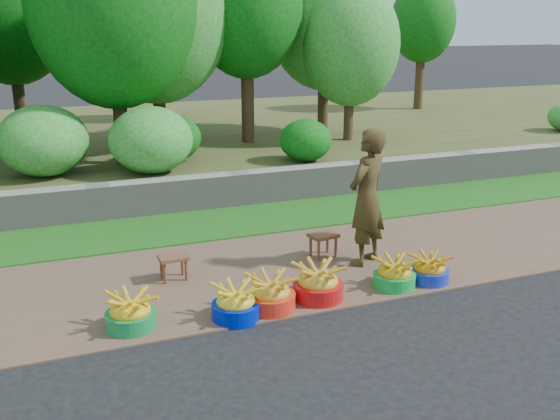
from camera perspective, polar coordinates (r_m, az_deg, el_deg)
name	(u,v)px	position (r m, az deg, el deg)	size (l,w,h in m)	color
ground_plane	(357,307)	(6.74, 7.02, -8.81)	(120.00, 120.00, 0.00)	black
dirt_shoulder	(309,265)	(7.76, 2.69, -5.05)	(80.00, 2.50, 0.02)	brown
grass_verge	(256,219)	(9.51, -2.18, -0.79)	(80.00, 1.50, 0.04)	#1D5C17
retaining_wall	(239,189)	(10.21, -3.76, 1.93)	(80.00, 0.35, 0.55)	gray
earth_bank	(176,140)	(14.86, -9.51, 6.37)	(80.00, 10.00, 0.50)	#454822
vegetation	(24,21)	(12.92, -22.39, 15.68)	(29.61, 7.51, 4.65)	#3C2A19
basin_a	(131,313)	(6.35, -13.50, -9.17)	(0.50, 0.50, 0.37)	#14783A
basin_b	(236,304)	(6.39, -4.07, -8.57)	(0.49, 0.49, 0.37)	#0017B4
basin_c	(271,295)	(6.55, -0.87, -7.75)	(0.52, 0.52, 0.39)	red
basin_d	(318,284)	(6.79, 3.50, -6.77)	(0.55, 0.55, 0.41)	#B41113
basin_e	(394,275)	(7.20, 10.42, -5.83)	(0.48, 0.48, 0.36)	green
basin_f	(429,270)	(7.42, 13.48, -5.37)	(0.46, 0.46, 0.34)	#172CB9
stool_left	(173,261)	(7.33, -9.74, -4.59)	(0.34, 0.26, 0.29)	brown
stool_right	(323,239)	(7.94, 3.98, -2.62)	(0.38, 0.32, 0.30)	brown
vendor_woman	(367,198)	(7.61, 7.96, 1.13)	(0.61, 0.40, 1.68)	black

